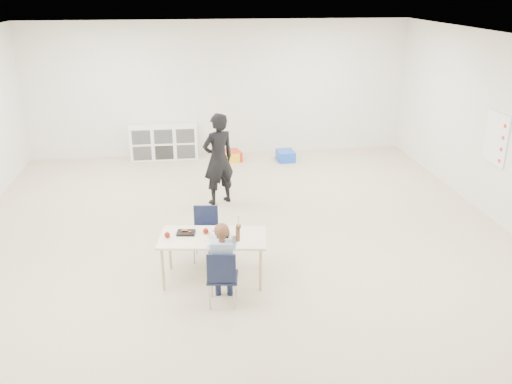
{
  "coord_description": "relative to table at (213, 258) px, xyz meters",
  "views": [
    {
      "loc": [
        -0.7,
        -6.87,
        3.47
      ],
      "look_at": [
        0.18,
        -0.14,
        0.85
      ],
      "focal_mm": 38.0,
      "sensor_mm": 36.0,
      "label": 1
    }
  ],
  "objects": [
    {
      "name": "bin_blue",
      "position": [
        1.76,
        4.68,
        -0.19
      ],
      "size": [
        0.36,
        0.45,
        0.21
      ],
      "primitive_type": "cube",
      "rotation": [
        0.0,
        0.0,
        0.06
      ],
      "color": "blue",
      "rests_on": "ground"
    },
    {
      "name": "cubby_shelf",
      "position": [
        -0.75,
        5.19,
        0.05
      ],
      "size": [
        1.4,
        0.4,
        0.7
      ],
      "primitive_type": "cube",
      "color": "white",
      "rests_on": "ground"
    },
    {
      "name": "child",
      "position": [
        0.07,
        -0.56,
        0.26
      ],
      "size": [
        0.53,
        0.53,
        1.12
      ],
      "primitive_type": null,
      "rotation": [
        0.0,
        0.0,
        -0.14
      ],
      "color": "#9FBCD7",
      "rests_on": "chair_near"
    },
    {
      "name": "bin_yellow",
      "position": [
        0.65,
        4.82,
        -0.2
      ],
      "size": [
        0.33,
        0.42,
        0.2
      ],
      "primitive_type": "cube",
      "rotation": [
        0.0,
        0.0,
        -0.04
      ],
      "color": "yellow",
      "rests_on": "ground"
    },
    {
      "name": "lunch_tray_near",
      "position": [
        0.09,
        0.01,
        0.31
      ],
      "size": [
        0.24,
        0.19,
        0.03
      ],
      "primitive_type": "cube",
      "rotation": [
        0.0,
        0.0,
        -0.14
      ],
      "color": "black",
      "rests_on": "table"
    },
    {
      "name": "chair_far",
      "position": [
        -0.07,
        0.56,
        0.06
      ],
      "size": [
        0.38,
        0.37,
        0.71
      ],
      "primitive_type": null,
      "rotation": [
        0.0,
        0.0,
        -0.14
      ],
      "color": "#111734",
      "rests_on": "ground"
    },
    {
      "name": "rules_poster",
      "position": [
        4.43,
        1.51,
        0.95
      ],
      "size": [
        0.02,
        0.6,
        0.8
      ],
      "primitive_type": "cube",
      "color": "white",
      "rests_on": "room"
    },
    {
      "name": "room",
      "position": [
        0.45,
        0.91,
        1.1
      ],
      "size": [
        9.0,
        9.02,
        2.8
      ],
      "color": "beige",
      "rests_on": "ground"
    },
    {
      "name": "milk_carton",
      "position": [
        0.01,
        -0.11,
        0.34
      ],
      "size": [
        0.08,
        0.08,
        0.1
      ],
      "primitive_type": "cube",
      "rotation": [
        0.0,
        0.0,
        -0.14
      ],
      "color": "white",
      "rests_on": "table"
    },
    {
      "name": "bread_roll",
      "position": [
        0.23,
        -0.15,
        0.33
      ],
      "size": [
        0.09,
        0.09,
        0.07
      ],
      "primitive_type": "ellipsoid",
      "color": "tan",
      "rests_on": "table"
    },
    {
      "name": "table",
      "position": [
        0.0,
        0.0,
        0.0
      ],
      "size": [
        1.37,
        0.82,
        0.59
      ],
      "rotation": [
        0.0,
        0.0,
        -0.14
      ],
      "color": "beige",
      "rests_on": "ground"
    },
    {
      "name": "apple_far",
      "position": [
        -0.55,
        0.04,
        0.33
      ],
      "size": [
        0.07,
        0.07,
        0.07
      ],
      "primitive_type": "sphere",
      "color": "maroon",
      "rests_on": "table"
    },
    {
      "name": "adult",
      "position": [
        0.24,
        2.54,
        0.47
      ],
      "size": [
        0.67,
        0.58,
        1.54
      ],
      "primitive_type": "imported",
      "rotation": [
        0.0,
        0.0,
        3.59
      ],
      "color": "black",
      "rests_on": "ground"
    },
    {
      "name": "bin_red",
      "position": [
        0.66,
        4.85,
        -0.2
      ],
      "size": [
        0.41,
        0.48,
        0.2
      ],
      "primitive_type": "cube",
      "rotation": [
        0.0,
        0.0,
        0.22
      ],
      "color": "red",
      "rests_on": "ground"
    },
    {
      "name": "apple_near",
      "position": [
        -0.08,
        0.09,
        0.33
      ],
      "size": [
        0.07,
        0.07,
        0.07
      ],
      "primitive_type": "sphere",
      "color": "maroon",
      "rests_on": "table"
    },
    {
      "name": "chair_near",
      "position": [
        0.07,
        -0.56,
        0.06
      ],
      "size": [
        0.38,
        0.37,
        0.71
      ],
      "primitive_type": null,
      "rotation": [
        0.0,
        0.0,
        -0.14
      ],
      "color": "#111734",
      "rests_on": "ground"
    },
    {
      "name": "lunch_tray_far",
      "position": [
        -0.32,
        0.12,
        0.31
      ],
      "size": [
        0.24,
        0.19,
        0.03
      ],
      "primitive_type": "cube",
      "rotation": [
        0.0,
        0.0,
        -0.14
      ],
      "color": "black",
      "rests_on": "table"
    }
  ]
}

